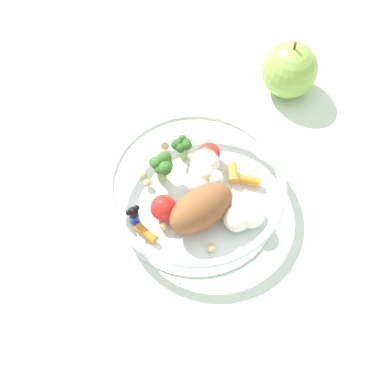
% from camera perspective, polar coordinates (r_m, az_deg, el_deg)
% --- Properties ---
extents(ground_plane, '(2.40, 2.40, 0.00)m').
position_cam_1_polar(ground_plane, '(0.69, 0.45, -0.94)').
color(ground_plane, silver).
extents(food_container, '(0.23, 0.23, 0.06)m').
position_cam_1_polar(food_container, '(0.66, 0.69, -0.08)').
color(food_container, white).
rests_on(food_container, ground_plane).
extents(loose_apple, '(0.08, 0.08, 0.09)m').
position_cam_1_polar(loose_apple, '(0.78, 10.53, 12.92)').
color(loose_apple, '#8CB74C').
rests_on(loose_apple, ground_plane).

